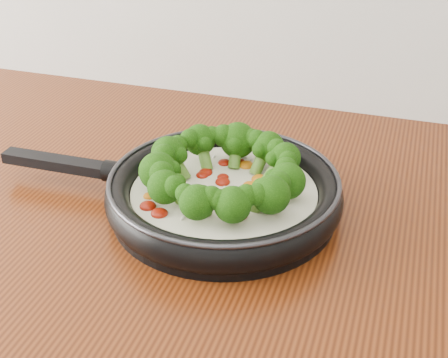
% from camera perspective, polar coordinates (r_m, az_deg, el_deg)
% --- Properties ---
extents(skillet, '(0.50, 0.32, 0.09)m').
position_cam_1_polar(skillet, '(0.81, -0.19, -0.86)').
color(skillet, black).
rests_on(skillet, counter).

